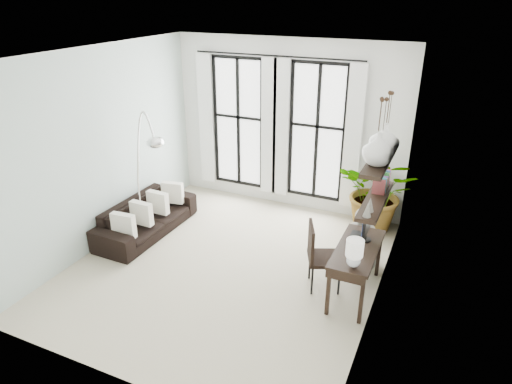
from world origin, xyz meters
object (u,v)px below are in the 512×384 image
Objects in this scene: plant at (379,192)px; desk_chair at (319,253)px; sofa at (146,217)px; arc_lamp at (146,156)px; buddha at (361,240)px; desk at (356,252)px.

plant reaches higher than desk_chair.
sofa is 2.04× the size of desk_chair.
plant is 0.66× the size of arc_lamp.
sofa is at bearing -171.18° from buddha.
desk is 0.58× the size of arc_lamp.
desk is at bearing -24.94° from desk_chair.
plant reaches higher than buddha.
plant is at bearing 55.05° from desk_chair.
plant is 1.14× the size of desk.
buddha is at bearing -90.68° from plant.
arc_lamp is at bearing 150.42° from desk_chair.
desk_chair reaches higher than sofa.
sofa is at bearing -154.17° from plant.
desk is (0.09, -2.11, -0.02)m from plant.
desk is 1.35× the size of buddha.
desk_chair is at bearing -94.40° from sofa.
desk is 1.29× the size of desk_chair.
desk_chair is (3.23, -0.32, 0.27)m from sofa.
sofa is 4.09m from plant.
sofa is 2.15× the size of buddha.
sofa is 1.15m from arc_lamp.
desk is at bearing -93.85° from sofa.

